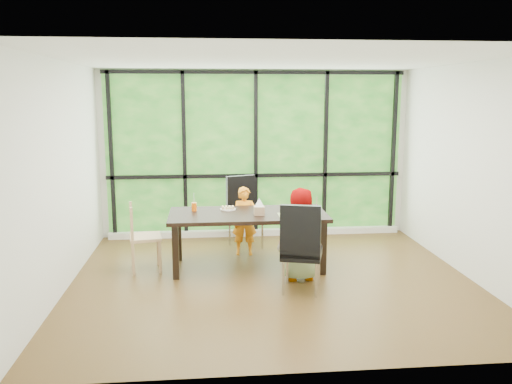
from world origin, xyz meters
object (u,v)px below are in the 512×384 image
Objects in this scene: child_toddler at (245,221)px; child_older at (301,234)px; chair_end_beech at (145,237)px; plate_far at (228,209)px; tissue_box at (259,211)px; chair_interior_leather at (302,247)px; orange_cup at (194,207)px; dining_table at (248,240)px; chair_window_leather at (246,213)px; plate_near at (292,215)px; green_cup at (316,212)px.

child_toddler is 0.85× the size of child_older.
chair_end_beech is 4.18× the size of plate_far.
chair_interior_leather is at bearing -62.51° from tissue_box.
child_toddler is 7.49× the size of tissue_box.
orange_cup is (-0.46, -0.03, 0.05)m from plate_far.
child_older is at bearing -41.39° from dining_table.
tissue_box is at bearing -104.08° from chair_window_leather.
chair_interior_leather is 5.01× the size of plate_far.
orange_cup is at bearing 163.35° from plate_near.
plate_near is 1.33m from orange_cup.
plate_near is (0.56, -0.77, 0.26)m from child_toddler.
chair_end_beech reaches higher than plate_far.
tissue_box reaches higher than orange_cup.
plate_near is at bearing 162.36° from green_cup.
dining_table is 15.69× the size of tissue_box.
child_toddler reaches higher than plate_near.
plate_near is (0.56, -0.19, 0.38)m from dining_table.
orange_cup is (-1.33, 0.74, 0.22)m from child_older.
child_older reaches higher than plate_far.
plate_far is 0.91m from plate_near.
chair_window_leather is 8.96× the size of green_cup.
child_older is (0.62, -0.54, 0.21)m from dining_table.
dining_table is at bearing -15.17° from orange_cup.
child_toddler is at bearing -53.54° from chair_interior_leather.
dining_table is 17.32× the size of green_cup.
dining_table is at bearing 161.49° from plate_near.
green_cup is (0.82, -1.24, 0.27)m from chair_window_leather.
child_older is 1.54m from orange_cup.
chair_end_beech is at bearing 174.13° from plate_near.
chair_window_leather is 1.00× the size of chair_interior_leather.
child_older is 1.17m from plate_far.
child_older reaches higher than green_cup.
tissue_box is (-0.42, 0.81, 0.27)m from chair_interior_leather.
plate_near is (1.92, -0.20, 0.31)m from chair_end_beech.
child_older is 9.73× the size of green_cup.
child_older reaches higher than dining_table.
plate_far is 0.46m from orange_cup.
child_toddler reaches higher than tissue_box.
green_cup reaches higher than orange_cup.
chair_interior_leather is at bearing -54.96° from plate_far.
orange_cup is 0.85× the size of tissue_box.
child_older is (1.97, -0.55, 0.14)m from chair_end_beech.
chair_interior_leather is at bearing -66.96° from child_toddler.
chair_interior_leather is at bearing -59.09° from dining_table.
plate_near is at bearing -51.19° from child_toddler.
chair_window_leather is at bearing 95.05° from tissue_box.
child_toddler is (-0.00, 0.58, 0.12)m from dining_table.
chair_window_leather reaches higher than plate_far.
chair_end_beech is at bearing -164.04° from orange_cup.
plate_far is 0.80× the size of plate_near.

